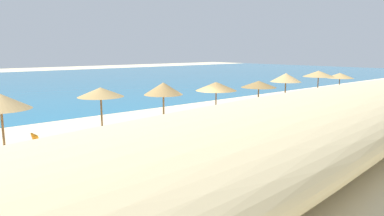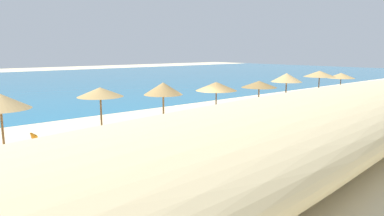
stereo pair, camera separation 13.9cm
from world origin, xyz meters
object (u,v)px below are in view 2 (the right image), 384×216
(beach_umbrella_2, at_px, (0,102))
(lounge_chair_3, at_px, (229,114))
(beach_umbrella_9, at_px, (341,76))
(lounge_chair_1, at_px, (24,152))
(beach_umbrella_8, at_px, (320,74))
(lounge_chair_2, at_px, (335,99))
(beach_umbrella_3, at_px, (100,92))
(beach_umbrella_5, at_px, (216,86))
(beach_umbrella_6, at_px, (259,84))
(beach_umbrella_7, at_px, (287,78))
(beach_umbrella_4, at_px, (163,89))
(beach_ball, at_px, (235,130))

(beach_umbrella_2, relative_size, lounge_chair_3, 1.85)
(beach_umbrella_9, distance_m, lounge_chair_1, 28.09)
(beach_umbrella_8, distance_m, lounge_chair_3, 11.41)
(lounge_chair_2, bearing_deg, beach_umbrella_8, 28.21)
(beach_umbrella_2, xyz_separation_m, beach_umbrella_8, (24.34, -0.53, 0.10))
(beach_umbrella_3, height_order, beach_umbrella_5, beach_umbrella_3)
(beach_umbrella_8, relative_size, lounge_chair_3, 1.87)
(beach_umbrella_6, distance_m, lounge_chair_2, 9.22)
(beach_umbrella_5, xyz_separation_m, beach_umbrella_8, (11.92, -0.38, 0.29))
(beach_umbrella_8, bearing_deg, beach_umbrella_5, 178.16)
(beach_umbrella_3, xyz_separation_m, beach_umbrella_8, (20.09, -0.05, 0.01))
(beach_umbrella_7, relative_size, beach_umbrella_8, 0.98)
(beach_umbrella_7, distance_m, lounge_chair_2, 5.57)
(beach_umbrella_4, distance_m, lounge_chair_1, 8.03)
(beach_umbrella_4, distance_m, beach_umbrella_8, 16.12)
(beach_umbrella_4, xyz_separation_m, beach_ball, (2.54, -3.14, -2.21))
(beach_umbrella_2, distance_m, lounge_chair_2, 25.42)
(beach_umbrella_2, xyz_separation_m, beach_ball, (10.77, -3.30, -2.25))
(beach_umbrella_7, distance_m, lounge_chair_1, 19.94)
(beach_ball, bearing_deg, beach_umbrella_5, 62.35)
(beach_ball, bearing_deg, lounge_chair_3, 47.99)
(beach_umbrella_2, relative_size, beach_umbrella_5, 1.05)
(beach_umbrella_8, bearing_deg, beach_umbrella_4, 178.65)
(beach_umbrella_6, relative_size, beach_ball, 6.89)
(lounge_chair_2, height_order, lounge_chair_3, lounge_chair_3)
(beach_umbrella_8, distance_m, lounge_chair_2, 2.55)
(beach_umbrella_5, relative_size, beach_umbrella_9, 1.08)
(beach_umbrella_6, xyz_separation_m, beach_umbrella_7, (4.01, 0.49, 0.23))
(beach_umbrella_3, bearing_deg, beach_ball, -23.39)
(beach_umbrella_9, height_order, lounge_chair_2, beach_umbrella_9)
(beach_umbrella_5, bearing_deg, beach_umbrella_2, 179.32)
(beach_umbrella_2, xyz_separation_m, beach_umbrella_6, (16.30, -0.50, -0.28))
(lounge_chair_1, distance_m, lounge_chair_3, 12.63)
(beach_umbrella_5, bearing_deg, lounge_chair_2, -6.15)
(beach_umbrella_3, distance_m, beach_ball, 7.48)
(beach_umbrella_9, bearing_deg, beach_umbrella_3, -179.72)
(beach_umbrella_8, xyz_separation_m, lounge_chair_3, (-11.22, -0.15, -2.09))
(beach_umbrella_2, relative_size, beach_ball, 7.62)
(beach_ball, bearing_deg, beach_umbrella_4, 128.96)
(beach_umbrella_4, relative_size, lounge_chair_1, 1.68)
(beach_umbrella_6, height_order, lounge_chair_1, beach_umbrella_6)
(beach_umbrella_5, bearing_deg, beach_umbrella_3, -177.69)
(beach_umbrella_6, distance_m, beach_umbrella_7, 4.05)
(beach_umbrella_9, xyz_separation_m, lounge_chair_2, (-3.23, -1.18, -1.78))
(beach_umbrella_7, height_order, beach_ball, beach_umbrella_7)
(beach_umbrella_5, relative_size, lounge_chair_1, 1.62)
(beach_umbrella_8, height_order, lounge_chair_3, beach_umbrella_8)
(beach_umbrella_2, height_order, beach_umbrella_4, beach_umbrella_2)
(lounge_chair_1, relative_size, lounge_chair_3, 1.09)
(lounge_chair_1, height_order, beach_ball, lounge_chair_1)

